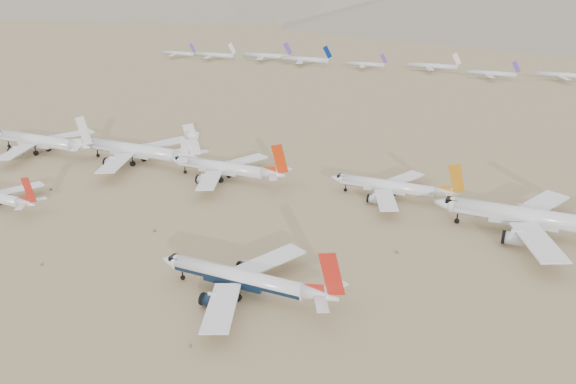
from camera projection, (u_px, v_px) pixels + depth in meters
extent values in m
plane|color=olive|center=(217.00, 274.00, 141.39)|extent=(7000.00, 7000.00, 0.00)
cylinder|color=white|center=(238.00, 277.00, 131.11)|extent=(33.72, 3.99, 3.99)
cube|color=black|center=(238.00, 279.00, 131.29)|extent=(33.05, 4.05, 0.90)
sphere|color=white|center=(178.00, 262.00, 137.72)|extent=(3.99, 3.99, 3.99)
cube|color=black|center=(176.00, 258.00, 137.57)|extent=(2.79, 2.59, 1.00)
cone|color=white|center=(321.00, 295.00, 122.82)|extent=(8.43, 3.99, 3.99)
cube|color=white|center=(221.00, 307.00, 120.31)|extent=(13.02, 20.52, 0.62)
cube|color=white|center=(321.00, 304.00, 118.71)|extent=(5.35, 7.00, 0.24)
cylinder|color=black|center=(213.00, 302.00, 125.71)|extent=(4.68, 2.87, 2.87)
cube|color=white|center=(271.00, 260.00, 140.36)|extent=(13.02, 20.52, 0.62)
cube|color=white|center=(334.00, 287.00, 125.29)|extent=(5.35, 7.00, 0.24)
cylinder|color=black|center=(248.00, 269.00, 139.76)|extent=(4.68, 2.87, 2.87)
cube|color=red|center=(332.00, 274.00, 119.83)|extent=(6.39, 0.32, 10.53)
cylinder|color=black|center=(183.00, 278.00, 138.76)|extent=(1.20, 0.50, 1.20)
cylinder|color=black|center=(238.00, 298.00, 129.53)|extent=(1.67, 1.00, 1.67)
cylinder|color=black|center=(249.00, 287.00, 134.26)|extent=(1.67, 1.00, 1.67)
cone|color=white|center=(27.00, 203.00, 175.20)|extent=(6.91, 3.31, 3.31)
cube|color=white|center=(21.00, 206.00, 171.83)|extent=(4.39, 5.74, 0.20)
cube|color=white|center=(19.00, 189.00, 189.60)|extent=(10.67, 16.82, 0.52)
cube|color=white|center=(38.00, 199.00, 177.23)|extent=(4.39, 5.74, 0.20)
cylinder|color=silver|center=(4.00, 194.00, 189.12)|extent=(3.84, 2.39, 2.39)
cube|color=red|center=(29.00, 190.00, 172.75)|extent=(5.24, 0.27, 8.63)
cylinder|color=white|center=(529.00, 216.00, 161.23)|extent=(41.77, 5.06, 5.06)
cube|color=silver|center=(528.00, 218.00, 161.45)|extent=(40.93, 5.14, 1.14)
sphere|color=white|center=(454.00, 205.00, 169.42)|extent=(5.06, 5.06, 5.06)
cube|color=black|center=(452.00, 200.00, 169.22)|extent=(3.54, 3.29, 1.27)
cube|color=white|center=(538.00, 242.00, 147.80)|extent=(16.13, 25.42, 0.78)
cylinder|color=silver|center=(516.00, 239.00, 154.51)|extent=(5.80, 3.65, 3.65)
cube|color=white|center=(542.00, 204.00, 172.75)|extent=(16.13, 25.42, 0.78)
cylinder|color=silver|center=(521.00, 213.00, 172.02)|extent=(5.80, 3.65, 3.65)
cylinder|color=black|center=(457.00, 221.00, 170.73)|extent=(1.52, 0.63, 1.52)
cylinder|color=black|center=(532.00, 237.00, 159.24)|extent=(2.13, 1.27, 2.13)
cylinder|color=black|center=(533.00, 228.00, 165.25)|extent=(2.13, 1.27, 2.13)
cylinder|color=white|center=(388.00, 186.00, 189.01)|extent=(31.93, 3.88, 3.88)
cube|color=silver|center=(388.00, 187.00, 189.18)|extent=(31.29, 3.94, 0.87)
sphere|color=white|center=(343.00, 179.00, 195.27)|extent=(3.88, 3.88, 3.88)
cube|color=black|center=(342.00, 176.00, 195.12)|extent=(2.72, 2.52, 0.97)
cone|color=white|center=(448.00, 194.00, 181.16)|extent=(7.98, 3.88, 3.88)
cube|color=white|center=(386.00, 200.00, 178.74)|extent=(12.33, 19.43, 0.60)
cube|color=white|center=(451.00, 197.00, 177.25)|extent=(5.07, 6.63, 0.23)
cylinder|color=silver|center=(376.00, 199.00, 183.87)|extent=(4.43, 2.79, 2.79)
cube|color=white|center=(403.00, 179.00, 197.82)|extent=(12.33, 19.43, 0.60)
cube|color=white|center=(455.00, 189.00, 183.50)|extent=(5.07, 6.63, 0.23)
cylinder|color=silver|center=(389.00, 184.00, 197.27)|extent=(4.43, 2.79, 2.79)
cube|color=orange|center=(457.00, 179.00, 178.32)|extent=(6.05, 0.31, 9.97)
cylinder|color=black|center=(345.00, 190.00, 196.28)|extent=(1.16, 0.48, 1.16)
cylinder|color=black|center=(389.00, 199.00, 187.48)|extent=(1.63, 0.97, 1.63)
cylinder|color=black|center=(393.00, 194.00, 192.09)|extent=(1.63, 0.97, 1.63)
cylinder|color=white|center=(221.00, 167.00, 206.39)|extent=(34.74, 4.25, 4.25)
cube|color=silver|center=(221.00, 168.00, 206.58)|extent=(34.04, 4.31, 0.96)
sphere|color=white|center=(182.00, 161.00, 213.21)|extent=(4.25, 4.25, 4.25)
cube|color=black|center=(180.00, 158.00, 213.04)|extent=(2.97, 2.76, 1.06)
cone|color=white|center=(274.00, 174.00, 197.85)|extent=(8.68, 4.25, 4.25)
cube|color=white|center=(210.00, 180.00, 195.21)|extent=(13.42, 21.14, 0.66)
cube|color=white|center=(273.00, 177.00, 193.60)|extent=(5.51, 7.21, 0.25)
cylinder|color=silver|center=(204.00, 180.00, 200.80)|extent=(4.82, 3.06, 3.06)
cube|color=white|center=(244.00, 161.00, 215.99)|extent=(13.42, 21.14, 0.66)
cube|color=white|center=(283.00, 170.00, 200.40)|extent=(5.51, 7.21, 0.25)
cylinder|color=silver|center=(229.00, 167.00, 215.39)|extent=(4.82, 3.06, 3.06)
cube|color=red|center=(280.00, 159.00, 194.76)|extent=(6.58, 0.34, 10.85)
cylinder|color=black|center=(185.00, 172.00, 214.31)|extent=(1.27, 0.53, 1.27)
cylinder|color=black|center=(221.00, 180.00, 204.73)|extent=(1.78, 1.06, 1.78)
cylinder|color=black|center=(229.00, 175.00, 209.77)|extent=(1.78, 1.06, 1.78)
cylinder|color=white|center=(134.00, 150.00, 224.61)|extent=(41.19, 4.93, 4.93)
cube|color=silver|center=(134.00, 151.00, 224.82)|extent=(40.37, 5.01, 1.11)
sphere|color=white|center=(94.00, 144.00, 232.69)|extent=(4.93, 4.93, 4.93)
cube|color=black|center=(92.00, 140.00, 232.49)|extent=(3.45, 3.21, 1.23)
cone|color=white|center=(187.00, 157.00, 214.48)|extent=(10.30, 4.93, 4.93)
cube|color=white|center=(116.00, 163.00, 211.39)|extent=(15.91, 25.07, 0.77)
cube|color=white|center=(184.00, 159.00, 209.45)|extent=(6.54, 8.55, 0.30)
cylinder|color=silver|center=(113.00, 163.00, 217.99)|extent=(5.72, 3.55, 3.55)
cube|color=white|center=(162.00, 144.00, 235.94)|extent=(15.91, 25.07, 0.77)
cube|color=white|center=(198.00, 152.00, 217.50)|extent=(6.54, 8.55, 0.30)
cylinder|color=silver|center=(146.00, 150.00, 235.21)|extent=(5.72, 3.55, 3.55)
cube|color=white|center=(192.00, 140.00, 210.82)|extent=(7.81, 0.39, 12.86)
cylinder|color=white|center=(192.00, 136.00, 210.14)|extent=(5.15, 3.20, 3.20)
cylinder|color=black|center=(98.00, 155.00, 233.96)|extent=(1.48, 0.62, 1.48)
cylinder|color=black|center=(133.00, 164.00, 222.66)|extent=(2.07, 1.23, 2.07)
cylinder|color=black|center=(144.00, 159.00, 228.51)|extent=(2.07, 1.23, 2.07)
cylinder|color=white|center=(38.00, 140.00, 238.08)|extent=(39.04, 4.80, 4.80)
cube|color=silver|center=(38.00, 142.00, 238.29)|extent=(38.26, 4.87, 1.08)
sphere|color=white|center=(5.00, 135.00, 245.74)|extent=(4.80, 4.80, 4.80)
cube|color=black|center=(3.00, 132.00, 245.55)|extent=(3.36, 3.12, 1.20)
cone|color=white|center=(81.00, 146.00, 228.48)|extent=(9.76, 4.80, 4.80)
cube|color=white|center=(16.00, 152.00, 225.51)|extent=(15.08, 23.76, 0.74)
cube|color=white|center=(76.00, 148.00, 223.70)|extent=(6.20, 8.10, 0.29)
cylinder|color=silver|center=(16.00, 152.00, 231.79)|extent=(5.42, 3.45, 3.45)
cube|color=white|center=(68.00, 135.00, 248.88)|extent=(15.08, 23.76, 0.74)
cube|color=white|center=(92.00, 143.00, 231.35)|extent=(6.20, 8.10, 0.29)
cylinder|color=silver|center=(53.00, 141.00, 248.21)|extent=(5.42, 3.45, 3.45)
cube|color=white|center=(84.00, 131.00, 225.00)|extent=(7.40, 0.38, 12.19)
cylinder|color=black|center=(9.00, 146.00, 246.98)|extent=(1.44, 0.60, 1.44)
cylinder|color=black|center=(36.00, 153.00, 236.20)|extent=(2.01, 1.20, 2.01)
cylinder|color=black|center=(48.00, 149.00, 241.90)|extent=(2.01, 1.20, 2.01)
cylinder|color=silver|center=(178.00, 53.00, 525.61)|extent=(34.39, 3.40, 3.40)
cube|color=#5D3D9A|center=(192.00, 48.00, 517.21)|extent=(6.85, 0.34, 8.63)
cube|color=silver|center=(173.00, 55.00, 518.24)|extent=(9.06, 15.83, 0.34)
cube|color=silver|center=(184.00, 53.00, 533.34)|extent=(9.06, 15.83, 0.34)
cylinder|color=silver|center=(214.00, 55.00, 512.24)|extent=(40.17, 3.97, 3.97)
cube|color=white|center=(232.00, 48.00, 502.43)|extent=(8.00, 0.40, 10.08)
cube|color=silver|center=(208.00, 57.00, 503.64)|extent=(10.58, 18.49, 0.40)
cube|color=silver|center=(220.00, 54.00, 521.27)|extent=(10.58, 18.49, 0.40)
cylinder|color=silver|center=(266.00, 56.00, 504.51)|extent=(44.93, 4.44, 4.44)
cube|color=#5D3D9A|center=(288.00, 48.00, 493.54)|extent=(8.95, 0.44, 11.27)
cube|color=silver|center=(261.00, 58.00, 494.89)|extent=(11.84, 20.69, 0.44)
cube|color=silver|center=(272.00, 55.00, 514.61)|extent=(11.84, 20.69, 0.44)
cylinder|color=silver|center=(305.00, 59.00, 482.33)|extent=(43.48, 4.30, 4.30)
cube|color=navy|center=(327.00, 52.00, 471.70)|extent=(8.66, 0.43, 10.91)
cube|color=silver|center=(300.00, 62.00, 473.01)|extent=(11.46, 20.02, 0.43)
cube|color=silver|center=(310.00, 59.00, 492.10)|extent=(11.46, 20.02, 0.43)
cylinder|color=silver|center=(365.00, 64.00, 459.87)|extent=(32.38, 3.20, 3.20)
cube|color=#5D3D9A|center=(384.00, 58.00, 451.96)|extent=(6.45, 0.32, 8.12)
cube|color=silver|center=(362.00, 66.00, 452.93)|extent=(8.53, 14.91, 0.32)
cube|color=silver|center=(368.00, 63.00, 467.14)|extent=(8.53, 14.91, 0.32)
cylinder|color=silver|center=(432.00, 66.00, 447.96)|extent=(39.26, 3.88, 3.88)
cube|color=white|center=(457.00, 59.00, 438.37)|extent=(7.82, 0.39, 9.85)
cube|color=silver|center=(430.00, 68.00, 439.55)|extent=(10.34, 18.07, 0.39)
cube|color=silver|center=(435.00, 65.00, 456.78)|extent=(10.34, 18.07, 0.39)
cylinder|color=silver|center=(491.00, 73.00, 414.17)|extent=(35.09, 3.47, 3.47)
cube|color=#5D3D9A|center=(516.00, 67.00, 405.60)|extent=(6.99, 0.35, 8.80)
cube|color=silver|center=(490.00, 76.00, 406.66)|extent=(9.24, 16.15, 0.35)
cube|color=silver|center=(492.00, 72.00, 422.06)|extent=(9.24, 16.15, 0.35)
cylinder|color=silver|center=(564.00, 75.00, 405.83)|extent=(36.98, 3.65, 3.65)
cube|color=silver|center=(564.00, 78.00, 397.91)|extent=(9.74, 17.03, 0.37)
cube|color=silver|center=(564.00, 74.00, 414.14)|extent=(9.74, 17.03, 0.37)
ellipsoid|color=brown|center=(51.00, 189.00, 197.77)|extent=(1.12, 1.12, 0.62)
ellipsoid|color=brown|center=(42.00, 264.00, 145.98)|extent=(0.84, 0.84, 0.46)
ellipsoid|color=brown|center=(154.00, 230.00, 165.43)|extent=(0.98, 0.98, 0.54)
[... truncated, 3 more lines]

